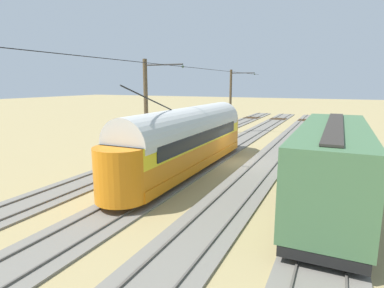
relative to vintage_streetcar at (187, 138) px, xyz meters
The scene contains 12 objects.
ground_plane 4.88m from the vintage_streetcar, 120.78° to the right, with size 220.00×220.00×0.00m, color tan.
track_streetcar_siding 9.98m from the vintage_streetcar, 155.53° to the right, with size 2.80×80.00×0.18m.
track_adjacent_siding 6.38m from the vintage_streetcar, 137.70° to the right, with size 2.80×80.00×0.18m.
track_third_siding 4.60m from the vintage_streetcar, 90.00° to the right, with size 2.80×80.00×0.18m.
track_outer_siding 6.38m from the vintage_streetcar, 42.30° to the right, with size 2.80×80.00×0.18m.
vintage_streetcar is the anchor object (origin of this frame).
coach_adjacent 9.32m from the vintage_streetcar, 161.82° to the left, with size 2.96×12.19×3.85m.
catenary_pole_foreground 17.77m from the vintage_streetcar, 81.27° to the right, with size 2.99×0.28×7.41m.
catenary_pole_mid_near 3.20m from the vintage_streetcar, 13.19° to the left, with size 2.99×0.28×7.41m.
overhead_wire_run 4.61m from the vintage_streetcar, 66.54° to the right, with size 2.78×40.24×0.18m.
switch_stand 15.60m from the vintage_streetcar, 131.82° to the right, with size 0.50×0.30×1.24m.
track_end_bumper 19.46m from the vintage_streetcar, 76.78° to the right, with size 1.80×0.60×0.80m, color #B2A519.
Camera 1 is at (-6.78, 22.41, 5.85)m, focal length 29.75 mm.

